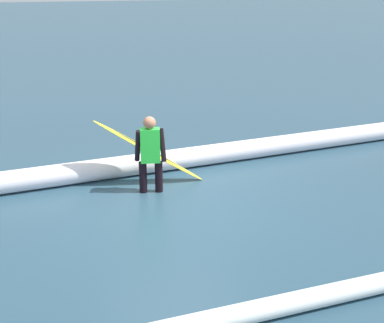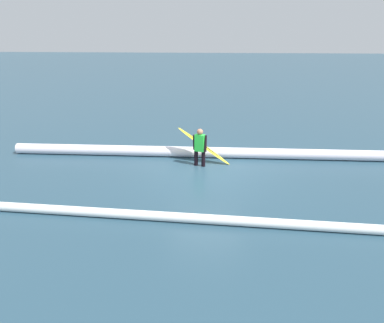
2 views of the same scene
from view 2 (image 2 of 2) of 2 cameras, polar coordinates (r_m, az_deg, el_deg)
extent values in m
plane|color=#2A495B|center=(12.10, 2.52, -1.70)|extent=(182.24, 182.24, 0.00)
cylinder|color=black|center=(12.61, 0.67, 0.59)|extent=(0.14, 0.14, 0.56)
cylinder|color=black|center=(12.52, 1.87, 0.44)|extent=(0.14, 0.14, 0.56)
cube|color=#2DD83F|center=(12.38, 1.29, 3.07)|extent=(0.38, 0.28, 0.60)
sphere|color=#AF6E51|center=(12.27, 1.31, 4.88)|extent=(0.22, 0.22, 0.22)
cylinder|color=black|center=(12.45, 0.36, 3.17)|extent=(0.09, 0.23, 0.59)
cylinder|color=black|center=(12.31, 2.23, 2.96)|extent=(0.09, 0.24, 0.59)
ellipsoid|color=yellow|center=(12.83, 1.94, 2.55)|extent=(2.02, 0.68, 1.29)
ellipsoid|color=black|center=(12.83, 1.94, 2.57)|extent=(1.60, 0.42, 1.05)
cylinder|color=white|center=(13.50, 5.70, 1.46)|extent=(16.75, 0.92, 0.40)
cylinder|color=white|center=(8.84, 2.83, -9.44)|extent=(19.25, 0.76, 0.25)
camera|label=1|loc=(4.86, -40.91, 4.97)|focal=50.18mm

